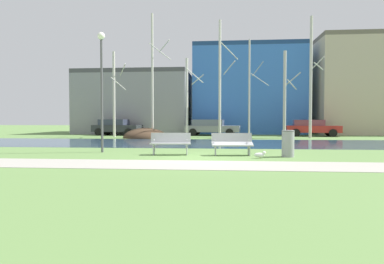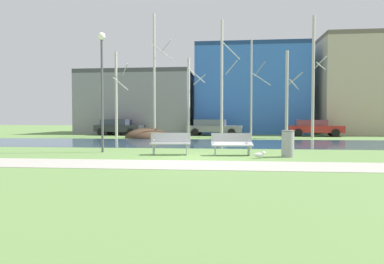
{
  "view_description": "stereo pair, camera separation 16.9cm",
  "coord_description": "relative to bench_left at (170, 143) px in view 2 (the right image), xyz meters",
  "views": [
    {
      "loc": [
        0.89,
        -12.77,
        1.4
      ],
      "look_at": [
        -0.44,
        1.63,
        0.88
      ],
      "focal_mm": 32.37,
      "sensor_mm": 36.0,
      "label": 1
    },
    {
      "loc": [
        1.06,
        -12.75,
        1.4
      ],
      "look_at": [
        -0.44,
        1.63,
        0.88
      ],
      "focal_mm": 32.37,
      "sensor_mm": 36.0,
      "label": 2
    }
  ],
  "objects": [
    {
      "name": "bench_left",
      "position": [
        0.0,
        0.0,
        0.0
      ],
      "size": [
        1.64,
        0.69,
        0.87
      ],
      "color": "#9EA0A3",
      "rests_on": "ground"
    },
    {
      "name": "birch_far_left",
      "position": [
        -6.72,
        13.75,
        3.04
      ],
      "size": [
        1.15,
        2.04,
        6.88
      ],
      "color": "beige",
      "rests_on": "ground"
    },
    {
      "name": "birch_center_left",
      "position": [
        -0.66,
        12.73,
        2.68
      ],
      "size": [
        1.41,
        2.57,
        6.08
      ],
      "color": "beige",
      "rests_on": "ground"
    },
    {
      "name": "birch_left",
      "position": [
        -3.3,
        12.57,
        4.37
      ],
      "size": [
        1.56,
        2.83,
        9.48
      ],
      "color": "beige",
      "rests_on": "ground"
    },
    {
      "name": "building_blue_store",
      "position": [
        4.55,
        22.08,
        3.91
      ],
      "size": [
        10.85,
        6.15,
        8.76
      ],
      "color": "#3870C6",
      "rests_on": "ground"
    },
    {
      "name": "parked_hatch_third_red",
      "position": [
        9.45,
        16.18,
        0.27
      ],
      "size": [
        4.5,
        2.34,
        1.38
      ],
      "color": "maroon",
      "rests_on": "ground"
    },
    {
      "name": "parked_van_nearest_dark",
      "position": [
        -7.44,
        16.51,
        0.28
      ],
      "size": [
        4.37,
        2.36,
        1.42
      ],
      "color": "#282B30",
      "rests_on": "ground"
    },
    {
      "name": "paved_path_strip",
      "position": [
        1.23,
        -3.02,
        -0.47
      ],
      "size": [
        60.0,
        2.19,
        0.01
      ],
      "primitive_type": "cube",
      "color": "#9E998E",
      "rests_on": "ground"
    },
    {
      "name": "birch_far_right",
      "position": [
        8.64,
        13.21,
        4.13
      ],
      "size": [
        1.07,
        1.81,
        9.14
      ],
      "color": "beige",
      "rests_on": "ground"
    },
    {
      "name": "birch_right",
      "position": [
        6.72,
        13.15,
        2.87
      ],
      "size": [
        1.28,
        2.03,
        6.59
      ],
      "color": "#BCB7A8",
      "rests_on": "ground"
    },
    {
      "name": "birch_center_right",
      "position": [
        4.13,
        13.75,
        3.4
      ],
      "size": [
        1.57,
        2.53,
        7.64
      ],
      "color": "#BCB7A8",
      "rests_on": "ground"
    },
    {
      "name": "birch_center",
      "position": [
        1.83,
        13.86,
        4.21
      ],
      "size": [
        1.53,
        2.61,
        9.22
      ],
      "color": "beige",
      "rests_on": "ground"
    },
    {
      "name": "bench_right",
      "position": [
        2.44,
        0.0,
        0.0
      ],
      "size": [
        1.64,
        0.69,
        0.87
      ],
      "color": "#9EA0A3",
      "rests_on": "ground"
    },
    {
      "name": "streetlamp",
      "position": [
        -3.07,
        0.75,
        2.96
      ],
      "size": [
        0.32,
        0.32,
        5.1
      ],
      "color": "#4C4C51",
      "rests_on": "ground"
    },
    {
      "name": "seagull",
      "position": [
        3.43,
        -0.96,
        -0.34
      ],
      "size": [
        0.46,
        0.17,
        0.27
      ],
      "color": "white",
      "rests_on": "ground"
    },
    {
      "name": "river_band",
      "position": [
        1.23,
        6.92,
        -0.47
      ],
      "size": [
        80.0,
        7.74,
        0.01
      ],
      "primitive_type": "cube",
      "color": "#284256",
      "rests_on": "ground"
    },
    {
      "name": "building_grey_warehouse",
      "position": [
        -6.87,
        22.41,
        2.62
      ],
      "size": [
        10.91,
        9.5,
        6.18
      ],
      "color": "gray",
      "rests_on": "ground"
    },
    {
      "name": "soil_mound",
      "position": [
        -3.89,
        12.45,
        -0.47
      ],
      "size": [
        3.37,
        3.45,
        1.52
      ],
      "primitive_type": "ellipsoid",
      "color": "#423021",
      "rests_on": "ground"
    },
    {
      "name": "trash_bin",
      "position": [
        4.52,
        -0.38,
        0.05
      ],
      "size": [
        0.49,
        0.49,
        1.0
      ],
      "color": "gray",
      "rests_on": "ground"
    },
    {
      "name": "ground_plane",
      "position": [
        1.23,
        9.16,
        -0.47
      ],
      "size": [
        120.0,
        120.0,
        0.0
      ],
      "primitive_type": "plane",
      "color": "#5B7F42"
    },
    {
      "name": "parked_sedan_second_grey",
      "position": [
        1.01,
        16.65,
        0.28
      ],
      "size": [
        4.91,
        2.42,
        1.4
      ],
      "color": "slate",
      "rests_on": "ground"
    }
  ]
}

